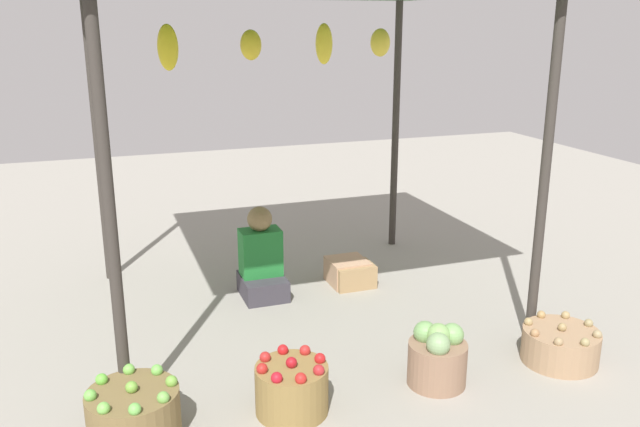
{
  "coord_description": "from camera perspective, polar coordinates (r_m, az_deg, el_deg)",
  "views": [
    {
      "loc": [
        -1.49,
        -4.76,
        2.25
      ],
      "look_at": [
        0.0,
        -0.57,
        0.95
      ],
      "focal_mm": 36.84,
      "sensor_mm": 36.0,
      "label": 1
    }
  ],
  "objects": [
    {
      "name": "basket_potatoes",
      "position": [
        4.88,
        20.15,
        -10.69
      ],
      "size": [
        0.52,
        0.52,
        0.29
      ],
      "color": "#A2805E",
      "rests_on": "ground"
    },
    {
      "name": "wooden_crate_stacked_rear",
      "position": [
        5.88,
        2.39,
        -5.04
      ],
      "size": [
        0.33,
        0.34,
        0.22
      ],
      "primitive_type": "cube",
      "color": "tan",
      "rests_on": "ground"
    },
    {
      "name": "basket_red_apples",
      "position": [
        4.04,
        -2.47,
        -14.89
      ],
      "size": [
        0.44,
        0.44,
        0.36
      ],
      "color": "olive",
      "rests_on": "ground"
    },
    {
      "name": "basket_green_apples",
      "position": [
        3.95,
        -15.86,
        -16.41
      ],
      "size": [
        0.51,
        0.51,
        0.36
      ],
      "color": "brown",
      "rests_on": "ground"
    },
    {
      "name": "ground_plane",
      "position": [
        5.47,
        -2.03,
        -7.98
      ],
      "size": [
        14.0,
        14.0,
        0.0
      ],
      "primitive_type": "plane",
      "color": "gray"
    },
    {
      "name": "market_stall_structure",
      "position": [
        5.0,
        -2.34,
        16.83
      ],
      "size": [
        3.15,
        2.62,
        2.49
      ],
      "color": "#38332D",
      "rests_on": "ground"
    },
    {
      "name": "wooden_crate_near_vendor",
      "position": [
        5.83,
        2.87,
        -5.35
      ],
      "size": [
        0.35,
        0.28,
        0.2
      ],
      "primitive_type": "cube",
      "color": "#A48256",
      "rests_on": "ground"
    },
    {
      "name": "basket_cabbages",
      "position": [
        4.36,
        10.16,
        -12.16
      ],
      "size": [
        0.38,
        0.38,
        0.42
      ],
      "color": "#8D6B53",
      "rests_on": "ground"
    },
    {
      "name": "vendor_person",
      "position": [
        5.58,
        -5.11,
        -4.23
      ],
      "size": [
        0.36,
        0.44,
        0.78
      ],
      "color": "#38343C",
      "rests_on": "ground"
    }
  ]
}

